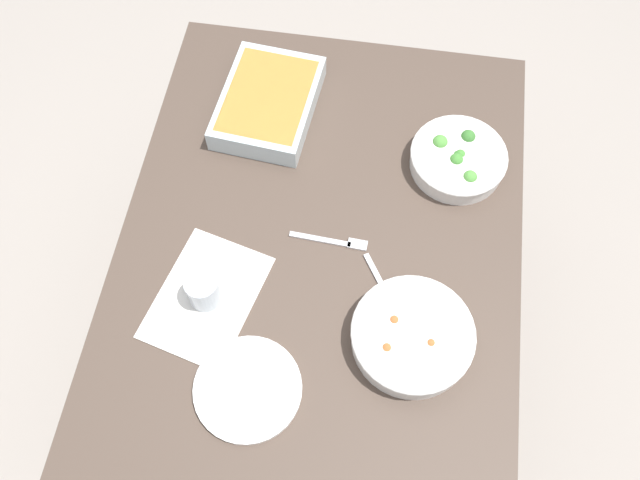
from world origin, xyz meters
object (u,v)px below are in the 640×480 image
Objects in this scene: stew_bowl at (412,336)px; baking_dish at (268,102)px; spoon_by_stew at (388,298)px; broccoli_bowl at (458,159)px; drink_cup at (204,291)px; side_plate at (248,389)px; fork_on_table at (334,242)px.

baking_dish is at bearing 36.50° from stew_bowl.
baking_dish is (0.54, 0.40, 0.00)m from stew_bowl.
baking_dish is at bearing 37.27° from spoon_by_stew.
broccoli_bowl is (0.45, -0.07, -0.00)m from stew_bowl.
broccoli_bowl is at bearing -50.53° from drink_cup.
stew_bowl is 0.68m from baking_dish.
broccoli_bowl is 0.66m from drink_cup.
baking_dish is 1.45× the size of side_plate.
spoon_by_stew is 0.89× the size of fork_on_table.
fork_on_table is (0.36, -0.13, -0.00)m from side_plate.
side_plate is 0.38m from fork_on_table.
spoon_by_stew is 0.18m from fork_on_table.
baking_dish is 0.70m from side_plate.
side_plate is (-0.60, 0.38, -0.02)m from broccoli_bowl.
drink_cup is 0.48× the size of fork_on_table.
baking_dish is 0.40m from fork_on_table.
baking_dish is 1.80× the size of fork_on_table.
broccoli_bowl is 1.44× the size of spoon_by_stew.
spoon_by_stew is at bearing 32.23° from stew_bowl.
fork_on_table is (0.20, 0.19, -0.03)m from stew_bowl.
fork_on_table is (-0.34, -0.21, -0.03)m from baking_dish.
spoon_by_stew is at bearing -81.57° from drink_cup.
broccoli_bowl is 1.04× the size of side_plate.
stew_bowl is 0.35m from side_plate.
stew_bowl reaches higher than side_plate.
stew_bowl is 1.61× the size of spoon_by_stew.
baking_dish is at bearing -4.43° from drink_cup.
broccoli_bowl is 0.71× the size of baking_dish.
drink_cup is (-0.51, 0.04, 0.00)m from baking_dish.
stew_bowl is at bearing -143.50° from baking_dish.
fork_on_table is (0.12, 0.13, -0.00)m from spoon_by_stew.
drink_cup is at bearing 175.57° from baking_dish.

